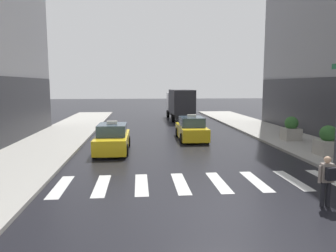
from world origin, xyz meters
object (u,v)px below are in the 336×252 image
Objects in this scene: taxi_lead at (113,139)px; planter_near_corner at (328,142)px; box_truck at (180,103)px; taxi_second at (191,129)px; planter_mid_block at (291,129)px; pedestrian_with_backpack at (327,178)px.

planter_near_corner is at bearing -13.32° from taxi_lead.
box_truck is 4.74× the size of planter_near_corner.
box_truck reaches higher than planter_near_corner.
planter_mid_block is (6.60, -1.62, 0.15)m from taxi_second.
box_truck reaches higher than taxi_second.
taxi_lead is at bearing 128.70° from pedestrian_with_backpack.
taxi_second is 2.85× the size of planter_mid_block.
taxi_lead is at bearing -170.53° from planter_mid_block.
planter_mid_block is at bearing -13.82° from taxi_second.
taxi_second is 2.85× the size of planter_near_corner.
taxi_second is at bearing 34.34° from taxi_lead.
taxi_lead is 12.03m from planter_mid_block.
planter_mid_block is (0.29, 4.72, 0.00)m from planter_near_corner.
taxi_second is 12.49m from box_truck.
box_truck is 4.60× the size of pedestrian_with_backpack.
box_truck is 4.74× the size of planter_mid_block.
pedestrian_with_backpack is 12.12m from planter_mid_block.
pedestrian_with_backpack is at bearing -122.03° from planter_near_corner.
taxi_second is 8.94m from planter_near_corner.
planter_near_corner is 4.73m from planter_mid_block.
box_truck is 15.21m from planter_mid_block.
planter_near_corner reaches higher than pedestrian_with_backpack.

